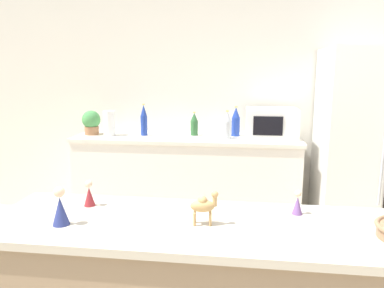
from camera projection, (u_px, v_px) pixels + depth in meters
wall_back at (242, 99)px, 3.85m from camera, size 8.00×0.06×2.55m
back_counter at (187, 182)px, 3.76m from camera, size 2.19×0.63×0.94m
refrigerator at (373, 148)px, 3.37m from camera, size 0.94×0.77×1.76m
potted_plant at (91, 122)px, 3.73m from camera, size 0.18×0.18×0.24m
paper_towel_roll at (109, 123)px, 3.68m from camera, size 0.11×0.11×0.24m
microwave at (271, 123)px, 3.55m from camera, size 0.48×0.37×0.28m
back_bottle_0 at (236, 122)px, 3.65m from camera, size 0.08×0.08×0.29m
back_bottle_1 at (144, 120)px, 3.68m from camera, size 0.07×0.07×0.31m
back_bottle_2 at (227, 125)px, 3.52m from camera, size 0.08×0.08×0.26m
back_bottle_3 at (194, 124)px, 3.69m from camera, size 0.07×0.07×0.23m
camel_figurine at (203, 205)px, 1.58m from camera, size 0.12×0.06×0.15m
wise_man_figurine_blue at (297, 204)px, 1.70m from camera, size 0.05×0.05×0.11m
wise_man_figurine_crimson at (89, 195)px, 1.81m from camera, size 0.05×0.05×0.13m
wise_man_figurine_purple at (60, 208)px, 1.58m from camera, size 0.07×0.07×0.17m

